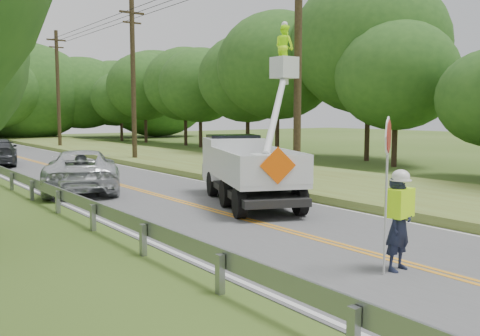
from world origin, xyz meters
TOP-DOWN VIEW (x-y plane):
  - ground at (0.00, 0.00)m, footprint 140.00×140.00m
  - road at (0.00, 14.00)m, footprint 7.20×96.00m
  - guardrail at (-4.02, 14.91)m, footprint 0.18×48.00m
  - utility_poles at (5.00, 17.02)m, footprint 1.60×43.30m
  - tall_grass_verge at (7.10, 14.00)m, footprint 7.00×96.00m
  - treeline_right at (15.87, 22.84)m, footprint 12.10×54.91m
  - flagger at (-0.55, -0.01)m, footprint 1.15×0.54m
  - bucket_truck at (2.27, 8.68)m, footprint 5.16×6.77m
  - suv_silver at (-1.89, 14.08)m, footprint 4.57×6.45m
  - yard_sign at (5.41, 4.23)m, footprint 0.46×0.08m

SIDE VIEW (x-z plane):
  - ground at x=0.00m, z-range 0.00..0.00m
  - road at x=0.00m, z-range 0.00..0.02m
  - tall_grass_verge at x=7.10m, z-range 0.00..0.30m
  - yard_sign at x=5.41m, z-range 0.14..0.81m
  - guardrail at x=-4.02m, z-range 0.17..0.94m
  - suv_silver at x=-1.89m, z-range 0.02..1.65m
  - flagger at x=-0.55m, z-range -0.42..2.61m
  - bucket_truck at x=2.27m, z-range -1.71..4.69m
  - utility_poles at x=5.00m, z-range 0.27..10.27m
  - treeline_right at x=15.87m, z-range 0.25..12.08m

